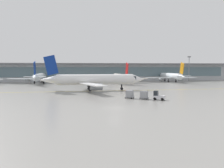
# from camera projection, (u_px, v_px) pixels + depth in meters

# --- Properties ---
(ground_plane) EXTENTS (400.00, 400.00, 0.00)m
(ground_plane) POSITION_uv_depth(u_px,v_px,m) (115.00, 108.00, 45.00)
(ground_plane) COLOR gray
(taxiway_centreline_stripe) EXTENTS (110.00, 0.86, 0.01)m
(taxiway_centreline_stripe) POSITION_uv_depth(u_px,v_px,m) (96.00, 91.00, 77.22)
(taxiway_centreline_stripe) COLOR yellow
(taxiway_centreline_stripe) RESTS_ON ground_plane
(terminal_concourse) EXTENTS (171.29, 11.00, 9.60)m
(terminal_concourse) POSITION_uv_depth(u_px,v_px,m) (84.00, 72.00, 132.08)
(terminal_concourse) COLOR #B2B7BC
(terminal_concourse) RESTS_ON ground_plane
(gate_airplane_1) EXTENTS (28.15, 30.26, 10.03)m
(gate_airplane_1) POSITION_uv_depth(u_px,v_px,m) (39.00, 77.00, 112.15)
(gate_airplane_1) COLOR white
(gate_airplane_1) RESTS_ON ground_plane
(gate_airplane_2) EXTENTS (26.57, 28.56, 9.47)m
(gate_airplane_2) POSITION_uv_depth(u_px,v_px,m) (120.00, 77.00, 113.23)
(gate_airplane_2) COLOR silver
(gate_airplane_2) RESTS_ON ground_plane
(gate_airplane_3) EXTENTS (27.48, 29.46, 9.78)m
(gate_airplane_3) POSITION_uv_depth(u_px,v_px,m) (171.00, 76.00, 123.26)
(gate_airplane_3) COLOR white
(gate_airplane_3) RESTS_ON ground_plane
(taxiing_regional_jet) EXTENTS (34.25, 31.96, 11.38)m
(taxiing_regional_jet) POSITION_uv_depth(u_px,v_px,m) (94.00, 80.00, 78.87)
(taxiing_regional_jet) COLOR white
(taxiing_regional_jet) RESTS_ON ground_plane
(baggage_tug) EXTENTS (2.94, 2.62, 2.10)m
(baggage_tug) POSITION_uv_depth(u_px,v_px,m) (158.00, 96.00, 56.45)
(baggage_tug) COLOR silver
(baggage_tug) RESTS_ON ground_plane
(cargo_dolly_lead) EXTENTS (2.63, 2.49, 1.94)m
(cargo_dolly_lead) POSITION_uv_depth(u_px,v_px,m) (144.00, 95.00, 57.77)
(cargo_dolly_lead) COLOR #595B60
(cargo_dolly_lead) RESTS_ON ground_plane
(cargo_dolly_trailing) EXTENTS (2.63, 2.49, 1.94)m
(cargo_dolly_trailing) POSITION_uv_depth(u_px,v_px,m) (130.00, 94.00, 59.19)
(cargo_dolly_trailing) COLOR #595B60
(cargo_dolly_trailing) RESTS_ON ground_plane
(apron_light_mast_1) EXTENTS (1.80, 0.36, 13.30)m
(apron_light_mast_1) POSITION_uv_depth(u_px,v_px,m) (189.00, 67.00, 132.28)
(apron_light_mast_1) COLOR gray
(apron_light_mast_1) RESTS_ON ground_plane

